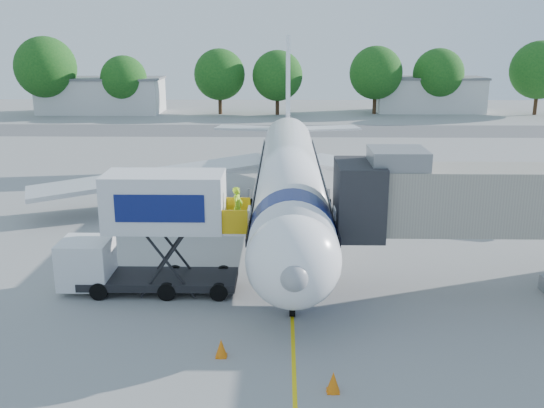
{
  "coord_description": "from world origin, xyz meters",
  "views": [
    {
      "loc": [
        -0.43,
        -32.56,
        11.22
      ],
      "look_at": [
        -0.95,
        -3.61,
        3.2
      ],
      "focal_mm": 40.0,
      "sensor_mm": 36.0,
      "label": 1
    }
  ],
  "objects_px": {
    "ground_tug": "(300,380)",
    "aircraft": "(289,175)",
    "jet_bridge": "(476,200)",
    "catering_hiloader": "(152,233)"
  },
  "relations": [
    {
      "from": "ground_tug",
      "to": "aircraft",
      "type": "bearing_deg",
      "value": 102.82
    },
    {
      "from": "aircraft",
      "to": "jet_bridge",
      "type": "relative_size",
      "value": 2.71
    },
    {
      "from": "jet_bridge",
      "to": "ground_tug",
      "type": "bearing_deg",
      "value": -132.02
    },
    {
      "from": "jet_bridge",
      "to": "ground_tug",
      "type": "relative_size",
      "value": 3.38
    },
    {
      "from": "aircraft",
      "to": "ground_tug",
      "type": "height_order",
      "value": "aircraft"
    },
    {
      "from": "aircraft",
      "to": "catering_hiloader",
      "type": "distance_m",
      "value": 12.77
    },
    {
      "from": "aircraft",
      "to": "ground_tug",
      "type": "distance_m",
      "value": 19.92
    },
    {
      "from": "jet_bridge",
      "to": "ground_tug",
      "type": "distance_m",
      "value": 12.22
    },
    {
      "from": "catering_hiloader",
      "to": "ground_tug",
      "type": "height_order",
      "value": "catering_hiloader"
    },
    {
      "from": "jet_bridge",
      "to": "catering_hiloader",
      "type": "distance_m",
      "value": 14.35
    }
  ]
}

